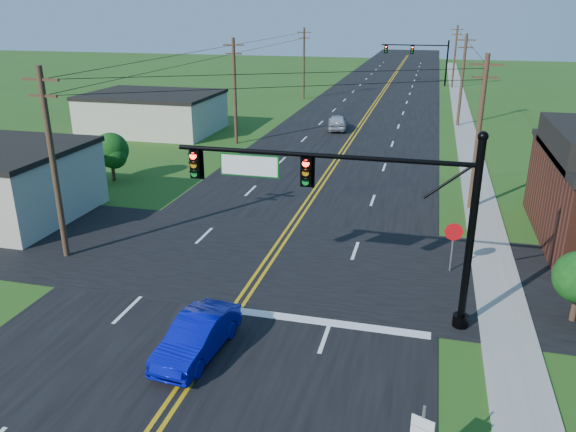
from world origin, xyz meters
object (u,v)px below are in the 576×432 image
(blue_car, at_px, (197,337))
(stop_sign, at_px, (453,237))
(signal_mast_main, at_px, (347,198))
(signal_mast_far, at_px, (418,55))

(blue_car, height_order, stop_sign, stop_sign)
(signal_mast_main, bearing_deg, blue_car, -137.04)
(signal_mast_far, bearing_deg, signal_mast_main, -90.08)
(signal_mast_main, bearing_deg, stop_sign, 49.04)
(blue_car, bearing_deg, signal_mast_main, 48.42)
(signal_mast_far, distance_m, blue_car, 76.35)
(signal_mast_main, distance_m, blue_car, 7.28)
(signal_mast_main, height_order, signal_mast_far, same)
(signal_mast_far, bearing_deg, stop_sign, -86.54)
(signal_mast_main, xyz_separation_m, blue_car, (-4.42, -4.12, -4.05))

